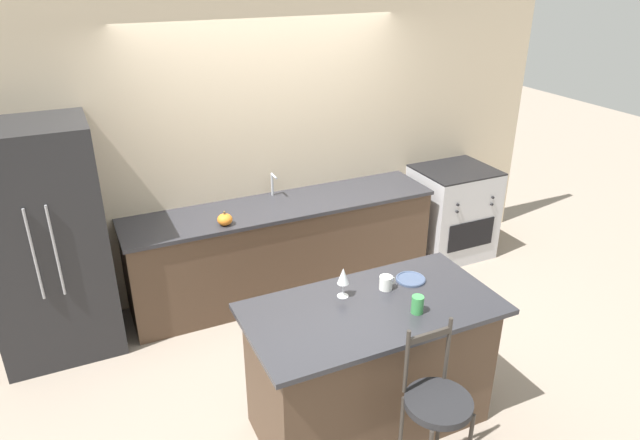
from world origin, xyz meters
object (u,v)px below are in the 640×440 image
at_px(dinner_plate, 411,279).
at_px(wine_glass, 343,277).
at_px(oven_range, 451,212).
at_px(bar_stool_near, 436,417).
at_px(refrigerator, 46,244).
at_px(tumbler_cup, 417,305).
at_px(pumpkin_decoration, 225,219).
at_px(coffee_mug, 386,283).

xyz_separation_m(dinner_plate, wine_glass, (-0.51, 0.02, 0.14)).
height_order(oven_range, bar_stool_near, bar_stool_near).
xyz_separation_m(refrigerator, tumbler_cup, (2.07, -2.00, 0.06)).
bearing_deg(pumpkin_decoration, bar_stool_near, -77.32).
relative_size(refrigerator, oven_range, 1.96).
height_order(refrigerator, wine_glass, refrigerator).
height_order(refrigerator, coffee_mug, refrigerator).
relative_size(bar_stool_near, pumpkin_decoration, 9.03).
height_order(bar_stool_near, pumpkin_decoration, bar_stool_near).
bearing_deg(refrigerator, pumpkin_decoration, -7.58).
xyz_separation_m(dinner_plate, pumpkin_decoration, (-0.88, 1.47, 0.01)).
height_order(dinner_plate, tumbler_cup, tumbler_cup).
distance_m(refrigerator, bar_stool_near, 3.16).
bearing_deg(bar_stool_near, refrigerator, 127.13).
bearing_deg(wine_glass, oven_range, 37.32).
xyz_separation_m(bar_stool_near, tumbler_cup, (0.18, 0.50, 0.40)).
relative_size(bar_stool_near, coffee_mug, 9.63).
bearing_deg(wine_glass, pumpkin_decoration, 104.19).
xyz_separation_m(oven_range, bar_stool_near, (-2.00, -2.51, 0.12)).
height_order(bar_stool_near, dinner_plate, bar_stool_near).
height_order(oven_range, pumpkin_decoration, pumpkin_decoration).
distance_m(oven_range, wine_glass, 2.78).
xyz_separation_m(refrigerator, dinner_plate, (2.26, -1.65, 0.01)).
distance_m(refrigerator, oven_range, 3.92).
bearing_deg(refrigerator, wine_glass, -43.25).
bearing_deg(pumpkin_decoration, refrigerator, 172.42).
distance_m(tumbler_cup, pumpkin_decoration, 1.95).
xyz_separation_m(refrigerator, coffee_mug, (2.04, -1.68, 0.05)).
bearing_deg(dinner_plate, tumbler_cup, -117.54).
height_order(oven_range, coffee_mug, coffee_mug).
bearing_deg(pumpkin_decoration, dinner_plate, -59.01).
bearing_deg(wine_glass, tumbler_cup, -47.23).
distance_m(refrigerator, tumbler_cup, 2.88).
bearing_deg(tumbler_cup, bar_stool_near, -109.69).
bearing_deg(wine_glass, bar_stool_near, -79.90).
bearing_deg(refrigerator, dinner_plate, -36.23).
height_order(refrigerator, oven_range, refrigerator).
bearing_deg(oven_range, pumpkin_decoration, -175.72).
bearing_deg(bar_stool_near, wine_glass, 100.10).
height_order(bar_stool_near, tumbler_cup, bar_stool_near).
relative_size(oven_range, dinner_plate, 4.73).
bearing_deg(coffee_mug, wine_glass, 172.65).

